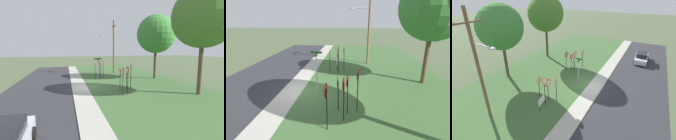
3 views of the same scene
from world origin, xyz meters
The scene contains 18 objects.
ground_plane centered at (0.00, 0.00, 0.00)m, with size 160.00×160.00×0.00m, color #4C5B3D.
road_asphalt centered at (0.00, -4.80, 0.01)m, with size 44.00×6.40×0.01m, color #2D2D33.
sidewalk_strip centered at (0.00, -0.80, 0.03)m, with size 44.00×1.60×0.06m, color #ADAA9E.
grass_median centered at (0.00, 6.00, 0.02)m, with size 44.00×12.00×0.04m, color #3D6033.
stop_sign_near_left centered at (-4.13, 1.59, 1.93)m, with size 0.62×0.14×2.65m.
stop_sign_near_right centered at (-4.99, 2.91, 1.96)m, with size 0.64×0.10×2.68m.
stop_sign_far_left centered at (-4.36, 2.36, 1.72)m, with size 0.76×0.09×2.30m.
stop_sign_far_center centered at (-4.92, 2.34, 2.02)m, with size 0.68×0.11×2.74m.
yield_sign_near_left centered at (2.44, 4.03, 2.02)m, with size 0.70×0.16×2.66m.
yield_sign_near_right centered at (4.33, 2.50, 1.91)m, with size 0.76×0.12×2.50m.
yield_sign_far_left centered at (2.79, 3.46, 1.78)m, with size 0.68×0.15×2.35m.
yield_sign_far_right centered at (3.51, 3.28, 1.89)m, with size 0.73×0.12×2.48m.
yield_sign_center centered at (2.45, 2.90, 1.63)m, with size 0.75×0.10×2.15m.
street_name_post centered at (0.06, 1.20, 1.88)m, with size 0.96×0.82×3.10m.
utility_pole centered at (-8.61, 5.45, 4.81)m, with size 2.10×2.40×8.83m.
notice_board centered at (-5.73, 2.16, 0.87)m, with size 1.10×0.16×1.25m.
oak_tree_left centered at (-2.56, 9.78, 6.13)m, with size 5.18×5.18×8.70m.
oak_tree_right centered at (5.65, 9.33, 6.82)m, with size 5.36×5.36×9.48m.
Camera 1 is at (16.95, -2.11, 4.05)m, focal length 25.54 mm.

